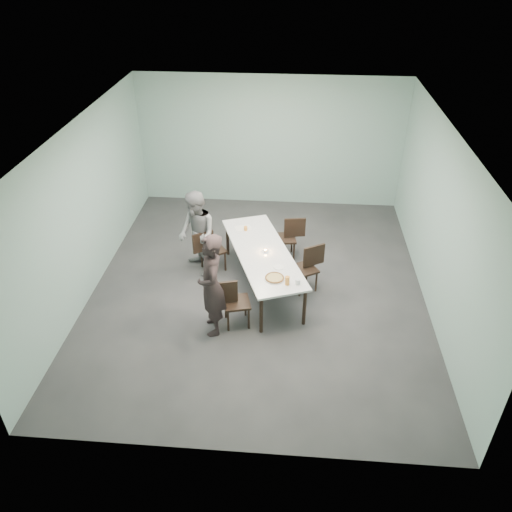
# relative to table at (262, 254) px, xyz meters

# --- Properties ---
(ground) EXTENTS (7.00, 7.00, 0.00)m
(ground) POSITION_rel_table_xyz_m (-0.07, -0.05, -0.69)
(ground) COLOR #333335
(ground) RESTS_ON ground
(room_shell) EXTENTS (6.02, 7.02, 3.01)m
(room_shell) POSITION_rel_table_xyz_m (-0.07, -0.05, 1.33)
(room_shell) COLOR #8FB4AC
(room_shell) RESTS_ON ground
(table) EXTENTS (1.74, 2.75, 0.75)m
(table) POSITION_rel_table_xyz_m (0.00, 0.00, 0.00)
(table) COLOR white
(table) RESTS_ON ground
(chair_near_left) EXTENTS (0.65, 0.51, 0.87)m
(chair_near_left) POSITION_rel_table_xyz_m (-0.42, -1.10, -0.19)
(chair_near_left) COLOR black
(chair_near_left) RESTS_ON ground
(chair_far_left) EXTENTS (0.63, 0.58, 0.87)m
(chair_far_left) POSITION_rel_table_xyz_m (-1.05, 0.43, -0.19)
(chair_far_left) COLOR black
(chair_far_left) RESTS_ON ground
(chair_near_right) EXTENTS (0.64, 0.57, 0.87)m
(chair_near_right) POSITION_rel_table_xyz_m (0.83, 0.01, -0.19)
(chair_near_right) COLOR black
(chair_near_right) RESTS_ON ground
(chair_far_right) EXTENTS (0.64, 0.48, 0.87)m
(chair_far_right) POSITION_rel_table_xyz_m (0.45, 1.03, -0.19)
(chair_far_right) COLOR black
(chair_far_right) RESTS_ON ground
(diner_near) EXTENTS (0.58, 0.74, 1.78)m
(diner_near) POSITION_rel_table_xyz_m (-0.71, -1.26, 0.20)
(diner_near) COLOR black
(diner_near) RESTS_ON ground
(diner_far) EXTENTS (0.96, 1.01, 1.65)m
(diner_far) POSITION_rel_table_xyz_m (-1.25, 0.39, 0.13)
(diner_far) COLOR gray
(diner_far) RESTS_ON ground
(pizza) EXTENTS (0.34, 0.34, 0.04)m
(pizza) POSITION_rel_table_xyz_m (0.26, -0.81, 0.08)
(pizza) COLOR white
(pizza) RESTS_ON table
(side_plate) EXTENTS (0.18, 0.18, 0.01)m
(side_plate) POSITION_rel_table_xyz_m (0.31, -0.47, 0.06)
(side_plate) COLOR white
(side_plate) RESTS_ON table
(beer_glass) EXTENTS (0.08, 0.08, 0.15)m
(beer_glass) POSITION_rel_table_xyz_m (0.47, -0.95, 0.13)
(beer_glass) COLOR orange
(beer_glass) RESTS_ON table
(water_tumbler) EXTENTS (0.08, 0.08, 0.09)m
(water_tumbler) POSITION_rel_table_xyz_m (0.64, -0.92, 0.10)
(water_tumbler) COLOR silver
(water_tumbler) RESTS_ON table
(tealight) EXTENTS (0.06, 0.06, 0.05)m
(tealight) POSITION_rel_table_xyz_m (0.06, -0.01, 0.08)
(tealight) COLOR silver
(tealight) RESTS_ON table
(amber_tumbler) EXTENTS (0.07, 0.07, 0.08)m
(amber_tumbler) POSITION_rel_table_xyz_m (-0.37, 0.72, 0.10)
(amber_tumbler) COLOR orange
(amber_tumbler) RESTS_ON table
(menu) EXTENTS (0.36, 0.31, 0.01)m
(menu) POSITION_rel_table_xyz_m (-0.43, 0.80, 0.06)
(menu) COLOR silver
(menu) RESTS_ON table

